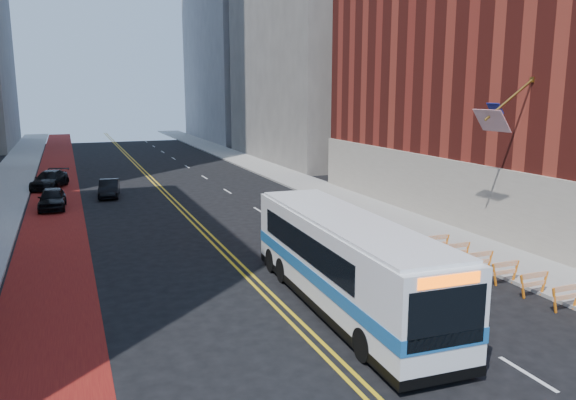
{
  "coord_description": "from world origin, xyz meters",
  "views": [
    {
      "loc": [
        -7.05,
        -13.26,
        7.98
      ],
      "look_at": [
        1.36,
        8.0,
        3.52
      ],
      "focal_mm": 35.0,
      "sensor_mm": 36.0,
      "label": 1
    }
  ],
  "objects_px": {
    "transit_bus": "(344,261)",
    "car_a": "(52,198)",
    "car_b": "(109,188)",
    "car_c": "(50,180)"
  },
  "relations": [
    {
      "from": "transit_bus",
      "to": "car_a",
      "type": "bearing_deg",
      "value": 116.36
    },
    {
      "from": "transit_bus",
      "to": "car_b",
      "type": "bearing_deg",
      "value": 105.92
    },
    {
      "from": "car_c",
      "to": "car_a",
      "type": "bearing_deg",
      "value": -70.22
    },
    {
      "from": "transit_bus",
      "to": "car_c",
      "type": "height_order",
      "value": "transit_bus"
    },
    {
      "from": "car_b",
      "to": "car_c",
      "type": "relative_size",
      "value": 0.81
    },
    {
      "from": "transit_bus",
      "to": "car_c",
      "type": "bearing_deg",
      "value": 110.61
    },
    {
      "from": "car_a",
      "to": "car_b",
      "type": "xyz_separation_m",
      "value": [
        3.97,
        3.19,
        -0.06
      ]
    },
    {
      "from": "car_a",
      "to": "car_b",
      "type": "bearing_deg",
      "value": 41.18
    },
    {
      "from": "car_a",
      "to": "transit_bus",
      "type": "bearing_deg",
      "value": -63.44
    },
    {
      "from": "transit_bus",
      "to": "car_c",
      "type": "xyz_separation_m",
      "value": [
        -10.75,
        32.27,
        -1.08
      ]
    }
  ]
}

